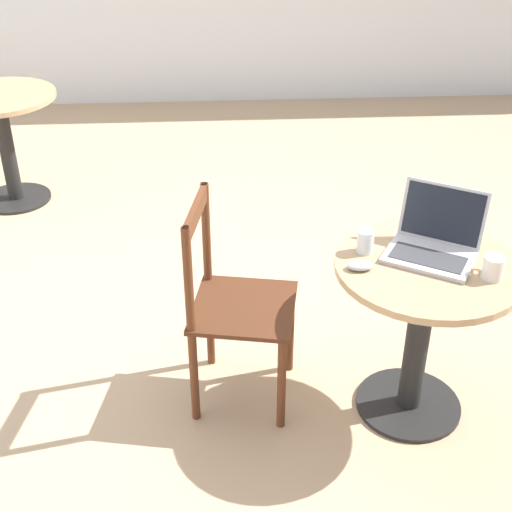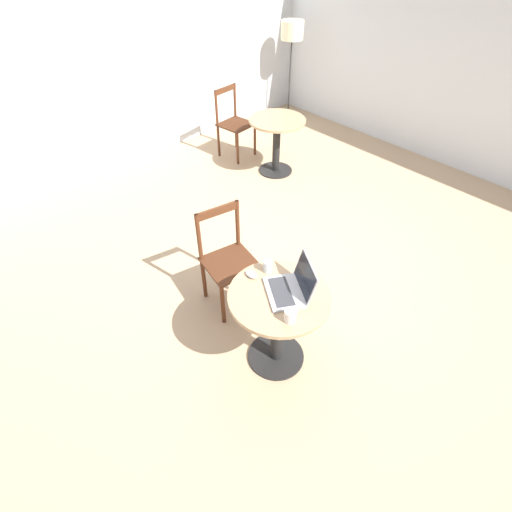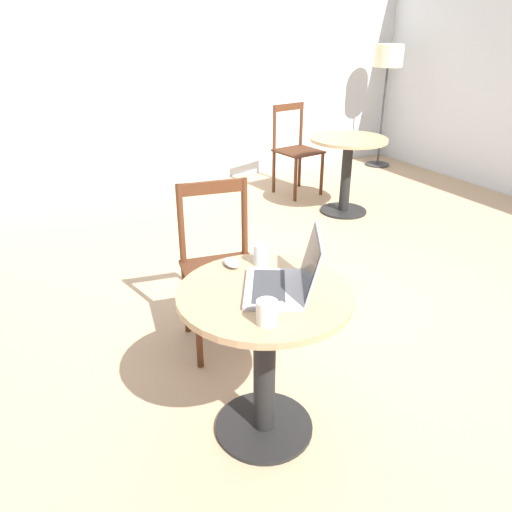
# 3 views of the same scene
# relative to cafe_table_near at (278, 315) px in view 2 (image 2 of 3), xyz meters

# --- Properties ---
(ground_plane) EXTENTS (16.00, 16.00, 0.00)m
(ground_plane) POSITION_rel_cafe_table_near_xyz_m (0.79, 0.56, -0.52)
(ground_plane) COLOR tan
(wall_back) EXTENTS (9.40, 0.06, 2.70)m
(wall_back) POSITION_rel_cafe_table_near_xyz_m (0.79, 3.79, 0.83)
(wall_back) COLOR silver
(wall_back) RESTS_ON ground_plane
(wall_side) EXTENTS (0.06, 9.40, 2.70)m
(wall_side) POSITION_rel_cafe_table_near_xyz_m (4.02, 0.56, 0.83)
(wall_side) COLOR silver
(wall_side) RESTS_ON ground_plane
(cafe_table_near) EXTENTS (0.72, 0.72, 0.73)m
(cafe_table_near) POSITION_rel_cafe_table_near_xyz_m (0.00, 0.00, 0.00)
(cafe_table_near) COLOR black
(cafe_table_near) RESTS_ON ground_plane
(cafe_table_mid) EXTENTS (0.72, 0.72, 0.73)m
(cafe_table_mid) POSITION_rel_cafe_table_near_xyz_m (2.10, 2.14, 0.00)
(cafe_table_mid) COLOR black
(cafe_table_mid) RESTS_ON ground_plane
(chair_near_back) EXTENTS (0.48, 0.48, 0.93)m
(chair_near_back) POSITION_rel_cafe_table_near_xyz_m (0.14, 0.75, -0.05)
(chair_near_back) COLOR #562D19
(chair_near_back) RESTS_ON ground_plane
(chair_mid_back) EXTENTS (0.46, 0.46, 0.93)m
(chair_mid_back) POSITION_rel_cafe_table_near_xyz_m (2.01, 2.89, -0.05)
(chair_mid_back) COLOR #562D19
(chair_mid_back) RESTS_ON ground_plane
(floor_lamp) EXTENTS (0.34, 0.34, 1.46)m
(floor_lamp) POSITION_rel_cafe_table_near_xyz_m (3.57, 3.33, 0.72)
(floor_lamp) COLOR #333333
(floor_lamp) RESTS_ON ground_plane
(laptop) EXTENTS (0.42, 0.43, 0.25)m
(laptop) POSITION_rel_cafe_table_near_xyz_m (0.08, -0.03, 0.26)
(laptop) COLOR #B7B7BC
(laptop) RESTS_ON cafe_table_near
(mouse) EXTENTS (0.06, 0.10, 0.03)m
(mouse) POSITION_rel_cafe_table_near_xyz_m (-0.02, 0.27, 0.23)
(mouse) COLOR #B7B7BC
(mouse) RESTS_ON cafe_table_near
(mug) EXTENTS (0.12, 0.08, 0.09)m
(mug) POSITION_rel_cafe_table_near_xyz_m (-0.11, -0.21, 0.26)
(mug) COLOR silver
(mug) RESTS_ON cafe_table_near
(drinking_glass) EXTENTS (0.07, 0.07, 0.09)m
(drinking_glass) POSITION_rel_cafe_table_near_xyz_m (0.11, 0.23, 0.26)
(drinking_glass) COLOR silver
(drinking_glass) RESTS_ON cafe_table_near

